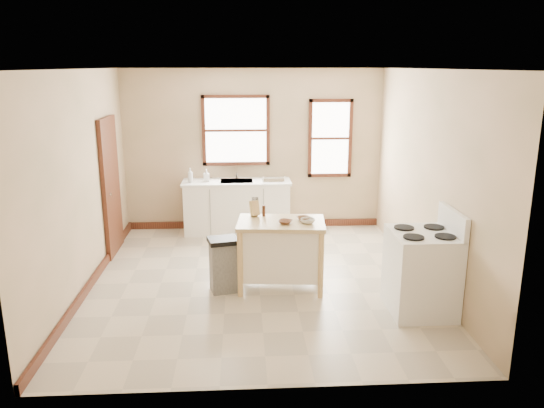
{
  "coord_description": "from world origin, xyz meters",
  "views": [
    {
      "loc": [
        -0.21,
        -6.72,
        2.85
      ],
      "look_at": [
        0.21,
        0.4,
        0.97
      ],
      "focal_mm": 35.0,
      "sensor_mm": 36.0,
      "label": 1
    }
  ],
  "objects_px": {
    "pepper_grinder": "(264,211)",
    "gas_stove": "(422,262)",
    "soap_bottle_b": "(206,175)",
    "knife_block": "(254,209)",
    "soap_bottle_a": "(190,175)",
    "kitchen_island": "(281,255)",
    "dish_rack": "(273,178)",
    "trash_bin": "(224,265)",
    "bowl_c": "(308,221)",
    "bowl_b": "(304,218)",
    "bowl_a": "(285,222)"
  },
  "relations": [
    {
      "from": "pepper_grinder",
      "to": "gas_stove",
      "type": "xyz_separation_m",
      "value": [
        1.81,
        -1.03,
        -0.36
      ]
    },
    {
      "from": "soap_bottle_b",
      "to": "knife_block",
      "type": "height_order",
      "value": "soap_bottle_b"
    },
    {
      "from": "soap_bottle_a",
      "to": "kitchen_island",
      "type": "height_order",
      "value": "soap_bottle_a"
    },
    {
      "from": "dish_rack",
      "to": "pepper_grinder",
      "type": "bearing_deg",
      "value": -98.93
    },
    {
      "from": "pepper_grinder",
      "to": "trash_bin",
      "type": "bearing_deg",
      "value": -149.15
    },
    {
      "from": "trash_bin",
      "to": "gas_stove",
      "type": "height_order",
      "value": "gas_stove"
    },
    {
      "from": "pepper_grinder",
      "to": "bowl_c",
      "type": "height_order",
      "value": "pepper_grinder"
    },
    {
      "from": "kitchen_island",
      "to": "trash_bin",
      "type": "relative_size",
      "value": 1.55
    },
    {
      "from": "bowl_b",
      "to": "trash_bin",
      "type": "relative_size",
      "value": 0.24
    },
    {
      "from": "knife_block",
      "to": "bowl_b",
      "type": "distance_m",
      "value": 0.67
    },
    {
      "from": "bowl_c",
      "to": "gas_stove",
      "type": "distance_m",
      "value": 1.47
    },
    {
      "from": "kitchen_island",
      "to": "knife_block",
      "type": "distance_m",
      "value": 0.7
    },
    {
      "from": "soap_bottle_b",
      "to": "kitchen_island",
      "type": "distance_m",
      "value": 2.72
    },
    {
      "from": "soap_bottle_b",
      "to": "dish_rack",
      "type": "relative_size",
      "value": 0.55
    },
    {
      "from": "bowl_a",
      "to": "trash_bin",
      "type": "height_order",
      "value": "bowl_a"
    },
    {
      "from": "soap_bottle_a",
      "to": "bowl_c",
      "type": "distance_m",
      "value": 2.99
    },
    {
      "from": "knife_block",
      "to": "trash_bin",
      "type": "relative_size",
      "value": 0.28
    },
    {
      "from": "soap_bottle_a",
      "to": "trash_bin",
      "type": "relative_size",
      "value": 0.34
    },
    {
      "from": "bowl_b",
      "to": "gas_stove",
      "type": "xyz_separation_m",
      "value": [
        1.3,
        -0.82,
        -0.31
      ]
    },
    {
      "from": "soap_bottle_b",
      "to": "bowl_a",
      "type": "bearing_deg",
      "value": -67.66
    },
    {
      "from": "soap_bottle_a",
      "to": "dish_rack",
      "type": "height_order",
      "value": "soap_bottle_a"
    },
    {
      "from": "bowl_b",
      "to": "gas_stove",
      "type": "relative_size",
      "value": 0.14
    },
    {
      "from": "soap_bottle_b",
      "to": "dish_rack",
      "type": "xyz_separation_m",
      "value": [
        1.14,
        -0.05,
        -0.06
      ]
    },
    {
      "from": "bowl_a",
      "to": "gas_stove",
      "type": "relative_size",
      "value": 0.14
    },
    {
      "from": "bowl_a",
      "to": "bowl_c",
      "type": "relative_size",
      "value": 0.95
    },
    {
      "from": "soap_bottle_a",
      "to": "gas_stove",
      "type": "distance_m",
      "value": 4.34
    },
    {
      "from": "pepper_grinder",
      "to": "trash_bin",
      "type": "distance_m",
      "value": 0.88
    },
    {
      "from": "gas_stove",
      "to": "bowl_c",
      "type": "bearing_deg",
      "value": 151.48
    },
    {
      "from": "knife_block",
      "to": "gas_stove",
      "type": "bearing_deg",
      "value": -47.87
    },
    {
      "from": "bowl_c",
      "to": "trash_bin",
      "type": "distance_m",
      "value": 1.22
    },
    {
      "from": "soap_bottle_a",
      "to": "knife_block",
      "type": "relative_size",
      "value": 1.22
    },
    {
      "from": "trash_bin",
      "to": "bowl_c",
      "type": "bearing_deg",
      "value": -14.92
    },
    {
      "from": "kitchen_island",
      "to": "bowl_b",
      "type": "relative_size",
      "value": 6.5
    },
    {
      "from": "bowl_c",
      "to": "trash_bin",
      "type": "relative_size",
      "value": 0.26
    },
    {
      "from": "knife_block",
      "to": "dish_rack",
      "type": "bearing_deg",
      "value": 60.51
    },
    {
      "from": "knife_block",
      "to": "pepper_grinder",
      "type": "bearing_deg",
      "value": -28.0
    },
    {
      "from": "dish_rack",
      "to": "bowl_a",
      "type": "relative_size",
      "value": 2.2
    },
    {
      "from": "knife_block",
      "to": "pepper_grinder",
      "type": "xyz_separation_m",
      "value": [
        0.12,
        -0.02,
        -0.02
      ]
    },
    {
      "from": "bowl_b",
      "to": "pepper_grinder",
      "type": "bearing_deg",
      "value": 157.78
    },
    {
      "from": "soap_bottle_a",
      "to": "pepper_grinder",
      "type": "height_order",
      "value": "soap_bottle_a"
    },
    {
      "from": "bowl_b",
      "to": "bowl_c",
      "type": "xyz_separation_m",
      "value": [
        0.04,
        -0.14,
        0.01
      ]
    },
    {
      "from": "gas_stove",
      "to": "bowl_b",
      "type": "bearing_deg",
      "value": 147.59
    },
    {
      "from": "kitchen_island",
      "to": "bowl_b",
      "type": "bearing_deg",
      "value": 13.38
    },
    {
      "from": "gas_stove",
      "to": "dish_rack",
      "type": "bearing_deg",
      "value": 116.14
    },
    {
      "from": "dish_rack",
      "to": "kitchen_island",
      "type": "xyz_separation_m",
      "value": [
        -0.05,
        -2.37,
        -0.51
      ]
    },
    {
      "from": "soap_bottle_b",
      "to": "dish_rack",
      "type": "height_order",
      "value": "soap_bottle_b"
    },
    {
      "from": "knife_block",
      "to": "gas_stove",
      "type": "relative_size",
      "value": 0.16
    },
    {
      "from": "dish_rack",
      "to": "pepper_grinder",
      "type": "height_order",
      "value": "pepper_grinder"
    },
    {
      "from": "soap_bottle_b",
      "to": "knife_block",
      "type": "relative_size",
      "value": 1.05
    },
    {
      "from": "kitchen_island",
      "to": "soap_bottle_a",
      "type": "bearing_deg",
      "value": 125.36
    }
  ]
}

